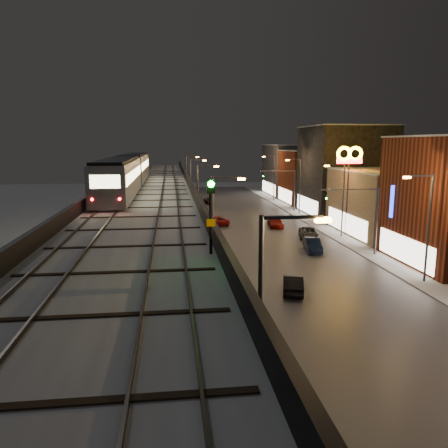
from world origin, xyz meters
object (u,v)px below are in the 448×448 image
car_mid_silver (217,221)px  car_onc_silver (313,245)px  rail_signal (211,202)px  car_far_white (208,200)px  car_near_white (293,284)px  car_taxi (227,299)px  car_onc_dark (308,233)px  car_onc_white (275,223)px  subway_train (128,171)px

car_mid_silver → car_onc_silver: bearing=98.6°
car_mid_silver → car_onc_silver: car_onc_silver is taller
rail_signal → car_far_white: (5.26, 64.19, -8.32)m
car_far_white → car_near_white: bearing=112.2°
car_taxi → car_onc_dark: size_ratio=0.87×
rail_signal → car_far_white: 64.94m
car_taxi → car_onc_white: (10.43, 28.94, -0.04)m
car_near_white → subway_train: bearing=-38.8°
rail_signal → car_taxi: (2.04, 10.17, -8.27)m
car_far_white → car_onc_white: size_ratio=0.84×
car_mid_silver → car_onc_dark: size_ratio=0.97×
subway_train → car_near_white: 24.41m
car_mid_silver → rail_signal: bearing=65.0°
car_taxi → car_mid_silver: size_ratio=0.89×
car_far_white → car_onc_silver: bearing=121.2°
subway_train → car_onc_white: 21.80m
subway_train → car_onc_white: subway_train is taller
car_mid_silver → car_onc_white: (7.82, -2.78, 0.01)m
car_near_white → car_onc_dark: bearing=-96.7°
subway_train → car_far_white: size_ratio=9.34×
car_onc_white → car_onc_dark: bearing=-67.7°
car_taxi → car_onc_silver: car_onc_silver is taller
car_mid_silver → subway_train: bearing=25.0°
subway_train → car_onc_silver: subway_train is taller
car_far_white → car_onc_dark: (9.52, -32.54, 0.01)m
subway_train → rail_signal: (6.40, -31.34, 0.63)m
car_onc_dark → car_onc_white: bearing=120.6°
subway_train → car_mid_silver: subway_train is taller
car_onc_silver → car_taxi: bearing=-118.0°
car_near_white → car_onc_white: bearing=-86.3°
car_far_white → rail_signal: bearing=105.0°
car_near_white → car_onc_silver: bearing=-100.1°
car_onc_dark → car_taxi: bearing=-107.2°
car_near_white → car_onc_white: 26.78m
car_mid_silver → car_far_white: (0.62, 22.30, 0.01)m
car_near_white → car_onc_dark: (7.27, 18.86, -0.05)m
car_far_white → car_onc_white: (7.21, -25.08, 0.01)m
subway_train → car_mid_silver: (11.05, 10.55, -7.70)m
car_onc_silver → car_onc_white: 13.86m
car_far_white → car_onc_dark: bearing=126.0°
rail_signal → car_onc_silver: size_ratio=0.77×
subway_train → rail_signal: subway_train is taller
car_near_white → car_mid_silver: 29.24m
rail_signal → car_onc_white: bearing=72.3°
car_near_white → car_onc_silver: same height
car_onc_silver → car_onc_white: bearing=101.4°
car_onc_dark → car_mid_silver: bearing=148.1°
car_far_white → car_taxi: bearing=106.3°
car_onc_dark → rail_signal: bearing=-101.6°
car_onc_white → rail_signal: bearing=-102.6°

